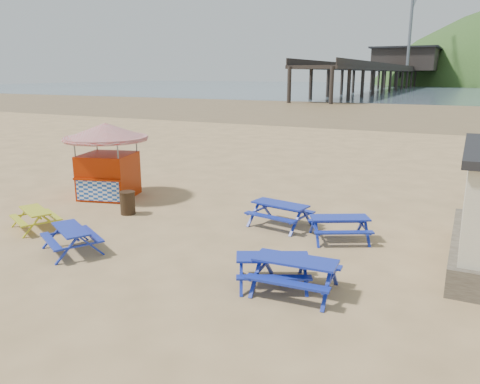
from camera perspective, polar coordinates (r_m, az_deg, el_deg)
The scene contains 12 objects.
ground at distance 15.04m, azimuth -2.85°, elevation -4.92°, with size 400.00×400.00×0.00m, color tan.
wet_sand at distance 67.94m, azimuth 20.51°, elevation 9.20°, with size 400.00×400.00×0.00m, color olive.
sea at distance 182.61m, azimuth 24.50°, elevation 11.45°, with size 400.00×400.00×0.00m, color #465865.
picnic_table_blue_b at distance 15.57m, azimuth 4.89°, elevation -2.77°, with size 2.09×1.80×0.78m.
picnic_table_blue_c at distance 14.57m, azimuth 12.01°, elevation -4.36°, with size 2.19×2.05×0.73m.
picnic_table_blue_d at distance 14.17m, azimuth -19.83°, elevation -5.50°, with size 2.13×2.00×0.71m.
picnic_table_blue_e at distance 11.07m, azimuth 6.72°, elevation -10.04°, with size 1.99×1.64×0.80m.
picnic_table_blue_f at distance 11.38m, azimuth 3.98°, elevation -9.48°, with size 2.16×2.00×0.72m.
picnic_table_yellow at distance 16.64m, azimuth -23.64°, elevation -3.06°, with size 1.94×1.80×0.65m.
ice_cream_kiosk at distance 19.64m, azimuth -15.92°, elevation 4.85°, with size 4.18×4.18×3.04m.
litter_bin at distance 17.30m, azimuth -13.55°, elevation -1.27°, with size 0.57×0.57×0.83m.
pier at distance 192.26m, azimuth 19.28°, elevation 13.63°, with size 24.00×220.00×39.29m.
Camera 1 is at (6.93, -12.41, 4.93)m, focal length 35.00 mm.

